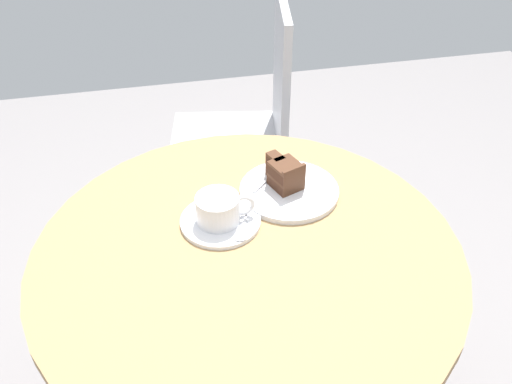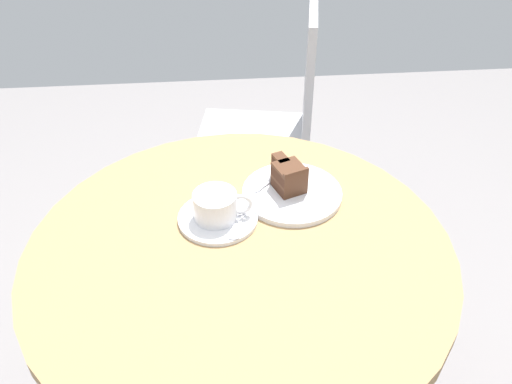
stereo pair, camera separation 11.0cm
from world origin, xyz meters
TOP-DOWN VIEW (x-y plane):
  - cafe_table at (0.00, 0.00)m, footprint 0.82×0.82m
  - saucer at (-0.04, 0.09)m, footprint 0.16×0.16m
  - coffee_cup at (-0.04, 0.08)m, footprint 0.12×0.09m
  - teaspoon at (0.00, 0.05)m, footprint 0.05×0.10m
  - cake_plate at (0.12, 0.15)m, footprint 0.21×0.21m
  - cake_slice at (0.11, 0.16)m, footprint 0.08×0.10m
  - fork at (0.11, 0.21)m, footprint 0.11×0.11m
  - napkin at (0.13, 0.17)m, footprint 0.19×0.20m
  - cafe_chair at (0.18, 0.78)m, footprint 0.44×0.44m

SIDE VIEW (x-z plane):
  - cafe_chair at x=0.18m, z-range 0.08..1.01m
  - cafe_table at x=0.00m, z-range 0.25..0.98m
  - napkin at x=0.13m, z-range 0.73..0.74m
  - saucer at x=-0.04m, z-range 0.73..0.74m
  - cake_plate at x=0.12m, z-range 0.73..0.74m
  - teaspoon at x=0.00m, z-range 0.74..0.74m
  - fork at x=0.11m, z-range 0.74..0.75m
  - coffee_cup at x=-0.04m, z-range 0.74..0.80m
  - cake_slice at x=0.11m, z-range 0.74..0.81m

